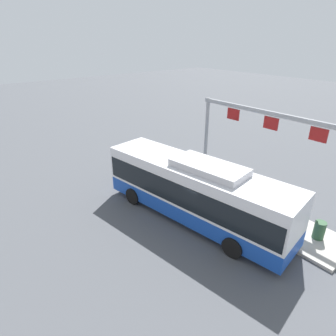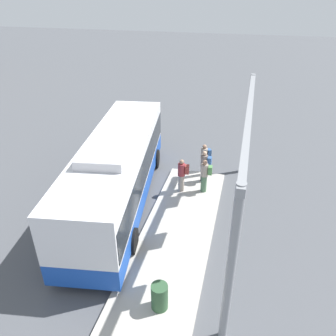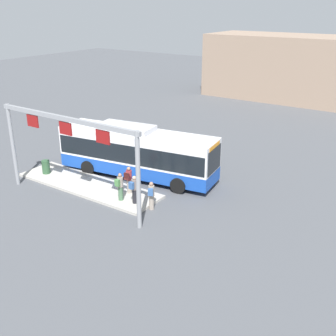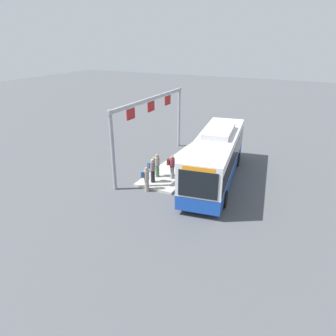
{
  "view_description": "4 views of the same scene",
  "coord_description": "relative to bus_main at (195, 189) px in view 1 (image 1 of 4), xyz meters",
  "views": [
    {
      "loc": [
        -9.21,
        9.3,
        8.98
      ],
      "look_at": [
        3.45,
        -1.04,
        1.46
      ],
      "focal_mm": 30.55,
      "sensor_mm": 36.0,
      "label": 1
    },
    {
      "loc": [
        -11.7,
        -5.23,
        8.89
      ],
      "look_at": [
        1.31,
        -1.95,
        1.36
      ],
      "focal_mm": 35.33,
      "sensor_mm": 36.0,
      "label": 2
    },
    {
      "loc": [
        16.14,
        -20.07,
        10.85
      ],
      "look_at": [
        3.44,
        -1.45,
        1.85
      ],
      "focal_mm": 44.54,
      "sensor_mm": 36.0,
      "label": 3
    },
    {
      "loc": [
        19.07,
        5.91,
        9.13
      ],
      "look_at": [
        3.3,
        -1.95,
        1.75
      ],
      "focal_mm": 33.38,
      "sensor_mm": 36.0,
      "label": 4
    }
  ],
  "objects": [
    {
      "name": "ground_plane",
      "position": [
        0.01,
        0.0,
        -1.81
      ],
      "size": [
        120.0,
        120.0,
        0.0
      ],
      "primitive_type": "plane",
      "color": "#4C4F54"
    },
    {
      "name": "platform_curb",
      "position": [
        -1.59,
        -3.06,
        -1.73
      ],
      "size": [
        10.0,
        2.8,
        0.16
      ],
      "primitive_type": "cube",
      "color": "#B2ADA3",
      "rests_on": "ground"
    },
    {
      "name": "bus_main",
      "position": [
        0.0,
        0.0,
        0.0
      ],
      "size": [
        10.92,
        4.04,
        3.46
      ],
      "rotation": [
        0.0,
        0.0,
        0.15
      ],
      "color": "#1947AD",
      "rests_on": "ground"
    },
    {
      "name": "person_boarding",
      "position": [
        3.62,
        -3.34,
        -0.92
      ],
      "size": [
        0.52,
        0.6,
        1.67
      ],
      "rotation": [
        0.0,
        0.0,
        2.06
      ],
      "color": "gray",
      "rests_on": "ground"
    },
    {
      "name": "person_waiting_near",
      "position": [
        1.62,
        -3.65,
        -0.76
      ],
      "size": [
        0.35,
        0.53,
        1.67
      ],
      "rotation": [
        0.0,
        0.0,
        1.6
      ],
      "color": "#476B4C",
      "rests_on": "platform_curb"
    },
    {
      "name": "person_waiting_mid",
      "position": [
        1.41,
        -2.61,
        -0.76
      ],
      "size": [
        0.38,
        0.55,
        1.67
      ],
      "rotation": [
        0.0,
        0.0,
        1.7
      ],
      "color": "gray",
      "rests_on": "platform_curb"
    },
    {
      "name": "person_waiting_far",
      "position": [
        2.53,
        -3.5,
        -0.76
      ],
      "size": [
        0.35,
        0.53,
        1.67
      ],
      "rotation": [
        0.0,
        0.0,
        1.53
      ],
      "color": "black",
      "rests_on": "platform_curb"
    },
    {
      "name": "platform_sign_gantry",
      "position": [
        -0.64,
        -5.29,
        1.99
      ],
      "size": [
        10.25,
        0.24,
        5.2
      ],
      "color": "gray",
      "rests_on": "ground"
    },
    {
      "name": "trash_bin",
      "position": [
        -5.16,
        -3.32,
        -1.2
      ],
      "size": [
        0.52,
        0.52,
        0.9
      ],
      "primitive_type": "cylinder",
      "color": "#2D5133",
      "rests_on": "platform_curb"
    }
  ]
}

